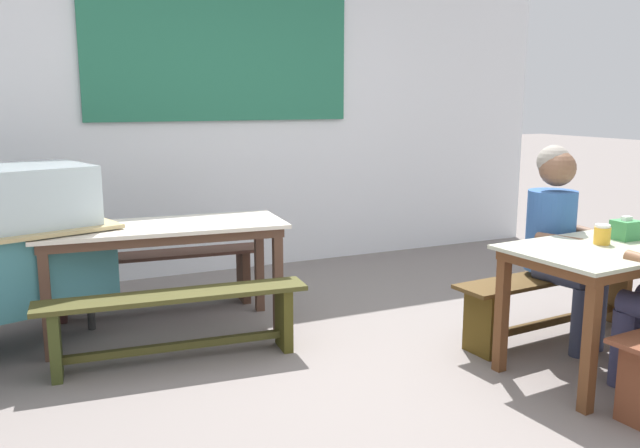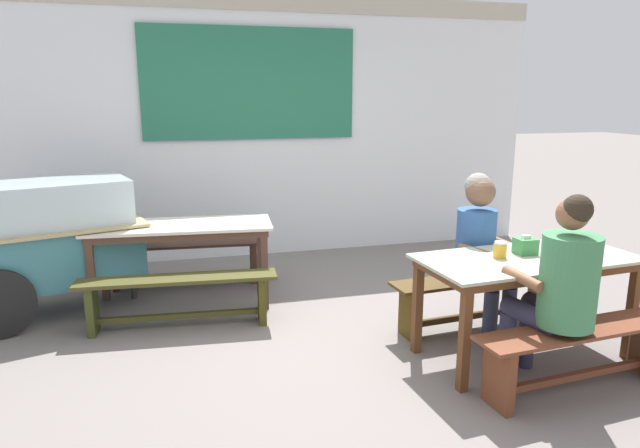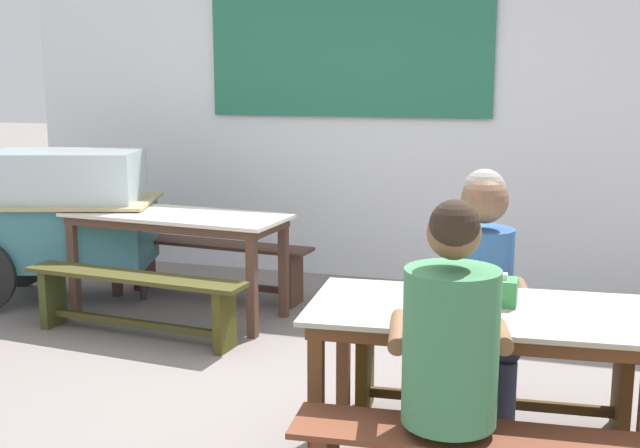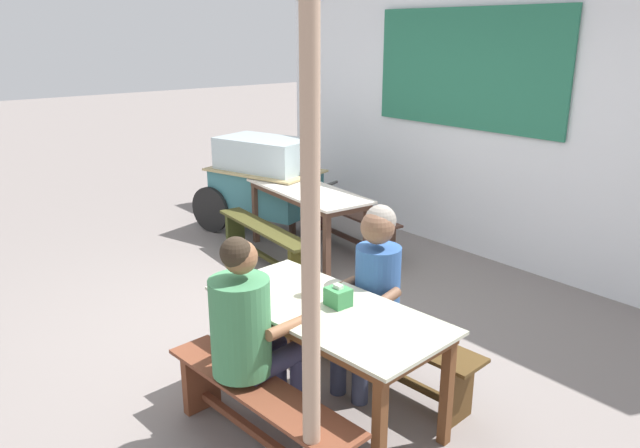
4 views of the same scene
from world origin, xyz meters
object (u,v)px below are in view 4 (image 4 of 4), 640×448
(dining_table_far, at_px, (307,197))
(bench_near_back, at_px, (382,345))
(bench_far_back, at_px, (348,222))
(bench_near_front, at_px, (259,410))
(person_near_front, at_px, (250,328))
(tissue_box, at_px, (338,297))
(food_cart, at_px, (264,177))
(dining_table_near, at_px, (327,319))
(bench_far_front, at_px, (264,239))
(person_right_near_table, at_px, (373,285))
(wooden_support_post, at_px, (311,289))
(condiment_jar, at_px, (310,287))

(dining_table_far, height_order, bench_near_back, dining_table_far)
(bench_far_back, height_order, bench_near_front, same)
(person_near_front, distance_m, tissue_box, 0.58)
(food_cart, bearing_deg, dining_table_far, -6.80)
(dining_table_near, height_order, bench_far_front, dining_table_near)
(tissue_box, bearing_deg, bench_near_back, 98.04)
(food_cart, bearing_deg, bench_far_back, 21.83)
(person_right_near_table, bearing_deg, food_cart, 157.59)
(bench_far_front, distance_m, wooden_support_post, 3.58)
(bench_near_back, bearing_deg, person_near_front, -93.97)
(food_cart, relative_size, condiment_jar, 15.75)
(dining_table_far, xyz_separation_m, bench_far_back, (0.05, 0.54, -0.38))
(person_right_near_table, height_order, condiment_jar, person_right_near_table)
(person_near_front, bearing_deg, bench_far_back, 128.75)
(dining_table_near, distance_m, bench_near_back, 0.66)
(bench_far_front, relative_size, condiment_jar, 14.04)
(person_right_near_table, xyz_separation_m, person_near_front, (-0.02, -0.96, -0.01))
(person_right_near_table, bearing_deg, bench_far_front, 163.45)
(bench_far_back, height_order, person_near_front, person_near_front)
(dining_table_far, distance_m, bench_far_front, 0.65)
(bench_near_front, bearing_deg, dining_table_far, 136.87)
(dining_table_near, bearing_deg, person_near_front, -103.18)
(bench_far_front, xyz_separation_m, person_near_front, (2.27, -1.64, 0.43))
(bench_near_front, xyz_separation_m, person_right_near_table, (-0.13, 1.01, 0.45))
(person_near_front, relative_size, wooden_support_post, 0.52)
(bench_far_back, distance_m, tissue_box, 3.20)
(bench_far_front, relative_size, tissue_box, 11.39)
(bench_near_front, bearing_deg, bench_far_back, 130.13)
(bench_near_back, bearing_deg, dining_table_near, -85.49)
(wooden_support_post, bearing_deg, person_near_front, 171.21)
(person_right_near_table, xyz_separation_m, condiment_jar, (-0.12, -0.44, 0.07))
(bench_far_front, height_order, person_right_near_table, person_right_near_table)
(bench_far_back, relative_size, person_right_near_table, 1.25)
(bench_far_back, bearing_deg, wooden_support_post, -44.38)
(person_near_front, xyz_separation_m, wooden_support_post, (0.71, -0.11, 0.52))
(bench_far_back, bearing_deg, bench_far_front, -95.13)
(bench_near_back, xyz_separation_m, food_cart, (-3.29, 1.27, 0.39))
(dining_table_far, relative_size, tissue_box, 11.74)
(wooden_support_post, bearing_deg, condiment_jar, 141.82)
(bench_near_back, relative_size, food_cart, 0.84)
(person_near_front, height_order, condiment_jar, person_near_front)
(person_right_near_table, distance_m, condiment_jar, 0.46)
(person_near_front, bearing_deg, bench_far_front, 144.21)
(bench_near_back, xyz_separation_m, condiment_jar, (-0.16, -0.50, 0.52))
(bench_far_front, bearing_deg, bench_far_back, 84.87)
(bench_near_back, bearing_deg, condiment_jar, -107.90)
(bench_far_back, relative_size, bench_near_back, 1.05)
(tissue_box, bearing_deg, condiment_jar, -170.89)
(bench_near_front, bearing_deg, bench_far_front, 145.12)
(person_near_front, bearing_deg, wooden_support_post, -8.79)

